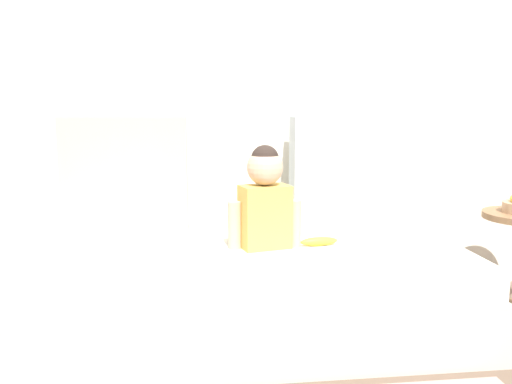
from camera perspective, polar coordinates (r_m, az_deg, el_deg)
ground_plane at (r=2.37m, az=-1.05°, el=-15.18°), size 12.00×12.00×0.00m
back_wall at (r=2.74m, az=-2.36°, el=15.36°), size 5.14×0.10×2.55m
couch at (r=2.30m, az=-1.06°, el=-10.95°), size 1.94×0.87×0.38m
throw_pillow_left at (r=2.52m, az=-14.00°, el=1.63°), size 0.57×0.16×0.56m
throw_pillow_right at (r=2.61m, az=9.87°, el=1.99°), size 0.55×0.16×0.56m
toddler at (r=2.24m, az=0.97°, el=-0.61°), size 0.32×0.18×0.45m
banana at (r=2.32m, az=6.90°, el=-5.36°), size 0.17×0.06×0.04m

